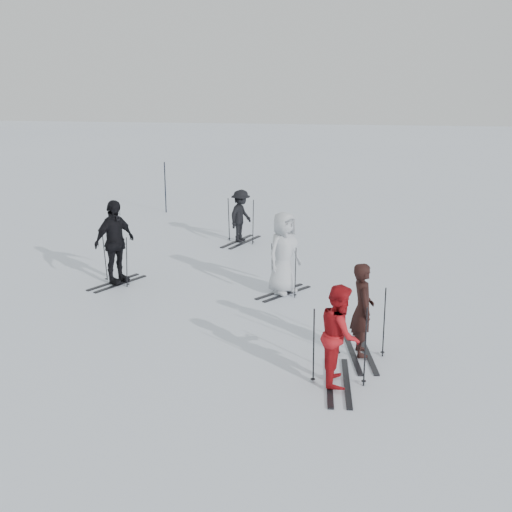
{
  "coord_description": "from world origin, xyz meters",
  "views": [
    {
      "loc": [
        2.36,
        -12.15,
        4.66
      ],
      "look_at": [
        0.0,
        1.0,
        1.0
      ],
      "focal_mm": 45.0,
      "sensor_mm": 36.0,
      "label": 1
    }
  ],
  "objects_px": {
    "skier_near_dark": "(362,311)",
    "skier_red": "(340,336)",
    "piste_marker": "(165,187)",
    "skier_grey": "(284,254)",
    "skier_uphill_left": "(115,243)",
    "skier_uphill_far": "(241,217)"
  },
  "relations": [
    {
      "from": "skier_near_dark",
      "to": "skier_red",
      "type": "relative_size",
      "value": 1.02
    },
    {
      "from": "piste_marker",
      "to": "skier_grey",
      "type": "bearing_deg",
      "value": -56.93
    },
    {
      "from": "skier_red",
      "to": "skier_grey",
      "type": "distance_m",
      "value": 4.54
    },
    {
      "from": "skier_uphill_left",
      "to": "skier_near_dark",
      "type": "bearing_deg",
      "value": -93.38
    },
    {
      "from": "skier_red",
      "to": "skier_uphill_left",
      "type": "xyz_separation_m",
      "value": [
        -5.47,
        4.31,
        0.18
      ]
    },
    {
      "from": "skier_grey",
      "to": "skier_uphill_left",
      "type": "xyz_separation_m",
      "value": [
        -3.99,
        0.02,
        0.07
      ]
    },
    {
      "from": "skier_grey",
      "to": "skier_near_dark",
      "type": "bearing_deg",
      "value": -115.65
    },
    {
      "from": "skier_red",
      "to": "skier_grey",
      "type": "bearing_deg",
      "value": 13.74
    },
    {
      "from": "skier_red",
      "to": "piste_marker",
      "type": "height_order",
      "value": "piste_marker"
    },
    {
      "from": "skier_grey",
      "to": "skier_uphill_far",
      "type": "relative_size",
      "value": 1.2
    },
    {
      "from": "skier_near_dark",
      "to": "skier_grey",
      "type": "xyz_separation_m",
      "value": [
        -1.8,
        3.13,
        0.1
      ]
    },
    {
      "from": "skier_near_dark",
      "to": "skier_uphill_left",
      "type": "distance_m",
      "value": 6.6
    },
    {
      "from": "skier_red",
      "to": "piste_marker",
      "type": "relative_size",
      "value": 0.88
    },
    {
      "from": "skier_uphill_left",
      "to": "skier_red",
      "type": "bearing_deg",
      "value": -103.1
    },
    {
      "from": "skier_near_dark",
      "to": "skier_red",
      "type": "bearing_deg",
      "value": 153.56
    },
    {
      "from": "skier_uphill_left",
      "to": "skier_grey",
      "type": "bearing_deg",
      "value": -65.14
    },
    {
      "from": "skier_grey",
      "to": "piste_marker",
      "type": "relative_size",
      "value": 1.01
    },
    {
      "from": "skier_grey",
      "to": "skier_uphill_left",
      "type": "height_order",
      "value": "skier_uphill_left"
    },
    {
      "from": "skier_red",
      "to": "skier_grey",
      "type": "relative_size",
      "value": 0.87
    },
    {
      "from": "skier_uphill_far",
      "to": "skier_red",
      "type": "bearing_deg",
      "value": -140.82
    },
    {
      "from": "skier_grey",
      "to": "skier_uphill_left",
      "type": "distance_m",
      "value": 4.0
    },
    {
      "from": "piste_marker",
      "to": "skier_uphill_left",
      "type": "bearing_deg",
      "value": -79.92
    }
  ]
}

